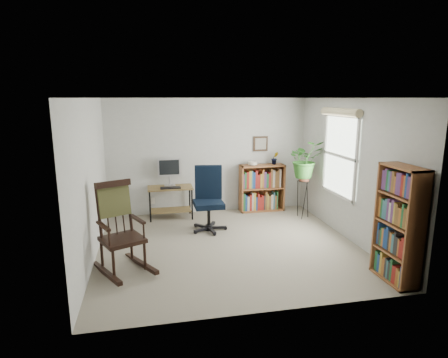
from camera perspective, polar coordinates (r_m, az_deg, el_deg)
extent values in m
cube|color=gray|center=(6.29, 0.74, -10.15)|extent=(4.20, 4.00, 0.00)
cube|color=silver|center=(5.82, 0.81, 12.26)|extent=(4.20, 4.00, 0.00)
cube|color=#B9BAB5|center=(7.88, -2.33, 3.49)|extent=(4.20, 0.00, 2.40)
cube|color=#B9BAB5|center=(4.07, 6.81, -4.98)|extent=(4.20, 0.00, 2.40)
cube|color=#B9BAB5|center=(5.87, -19.68, -0.25)|extent=(0.00, 4.00, 2.40)
cube|color=#B9BAB5|center=(6.70, 18.60, 1.30)|extent=(0.00, 4.00, 2.40)
cube|color=black|center=(7.48, -8.15, -1.33)|extent=(0.40, 0.15, 0.02)
imported|color=#2E6C25|center=(7.55, 12.37, 5.65)|extent=(1.69, 1.88, 1.46)
imported|color=#2E6C25|center=(8.08, 7.74, 2.62)|extent=(0.13, 0.24, 0.11)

